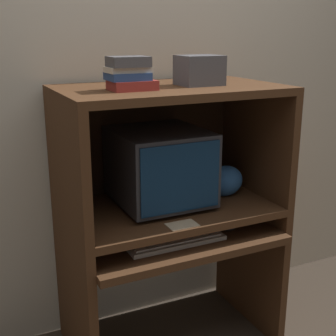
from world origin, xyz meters
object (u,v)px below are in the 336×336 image
at_px(storage_box, 199,70).
at_px(crt_monitor, 160,166).
at_px(mouse, 229,227).
at_px(snack_bag, 225,181).
at_px(keyboard, 174,240).
at_px(book_stack, 129,74).

bearing_deg(storage_box, crt_monitor, 161.01).
distance_m(mouse, snack_bag, 0.25).
height_order(crt_monitor, mouse, crt_monitor).
bearing_deg(crt_monitor, snack_bag, -5.41).
xyz_separation_m(keyboard, mouse, (0.30, 0.01, 0.00)).
height_order(mouse, storage_box, storage_box).
bearing_deg(storage_box, mouse, -50.24).
bearing_deg(storage_box, keyboard, -144.73).
bearing_deg(snack_bag, book_stack, -172.77).
distance_m(snack_bag, book_stack, 0.78).
distance_m(keyboard, storage_box, 0.78).
xyz_separation_m(snack_bag, storage_box, (-0.18, -0.03, 0.56)).
bearing_deg(snack_bag, keyboard, -156.25).
bearing_deg(snack_bag, mouse, -113.28).
bearing_deg(mouse, keyboard, -179.04).
xyz_separation_m(crt_monitor, mouse, (0.28, -0.19, -0.29)).
distance_m(crt_monitor, mouse, 0.45).
height_order(crt_monitor, keyboard, crt_monitor).
bearing_deg(keyboard, book_stack, 149.97).
xyz_separation_m(crt_monitor, storage_box, (0.17, -0.06, 0.45)).
relative_size(mouse, snack_bag, 0.39).
xyz_separation_m(keyboard, storage_box, (0.19, 0.14, 0.75)).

